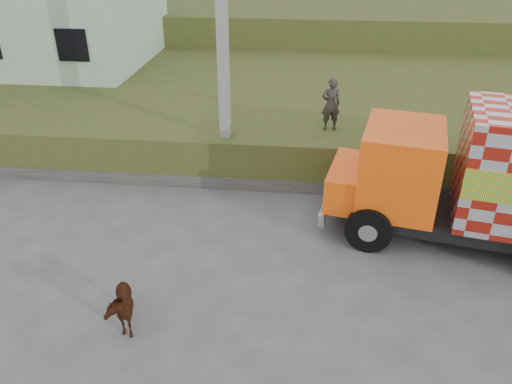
# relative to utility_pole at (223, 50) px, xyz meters

# --- Properties ---
(ground) EXTENTS (120.00, 120.00, 0.00)m
(ground) POSITION_rel_utility_pole_xyz_m (1.00, -4.60, -4.08)
(ground) COLOR #474749
(ground) RESTS_ON ground
(embankment) EXTENTS (40.00, 12.00, 1.50)m
(embankment) POSITION_rel_utility_pole_xyz_m (1.00, 5.40, -3.33)
(embankment) COLOR #334D19
(embankment) RESTS_ON ground
(embankment_far) EXTENTS (40.00, 12.00, 3.00)m
(embankment_far) POSITION_rel_utility_pole_xyz_m (1.00, 17.40, -2.58)
(embankment_far) COLOR #334D19
(embankment_far) RESTS_ON ground
(retaining_strip) EXTENTS (16.00, 0.50, 0.40)m
(retaining_strip) POSITION_rel_utility_pole_xyz_m (-1.00, -0.40, -3.88)
(retaining_strip) COLOR #595651
(retaining_strip) RESTS_ON ground
(utility_pole) EXTENTS (1.20, 0.30, 8.00)m
(utility_pole) POSITION_rel_utility_pole_xyz_m (0.00, 0.00, 0.00)
(utility_pole) COLOR gray
(utility_pole) RESTS_ON ground
(cow) EXTENTS (1.04, 1.38, 1.06)m
(cow) POSITION_rel_utility_pole_xyz_m (-1.10, -6.57, -3.54)
(cow) COLOR #341C0D
(cow) RESTS_ON ground
(pedestrian) EXTENTS (0.66, 0.50, 1.62)m
(pedestrian) POSITION_rel_utility_pole_xyz_m (3.11, 0.90, -1.77)
(pedestrian) COLOR #2C2A27
(pedestrian) RESTS_ON embankment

